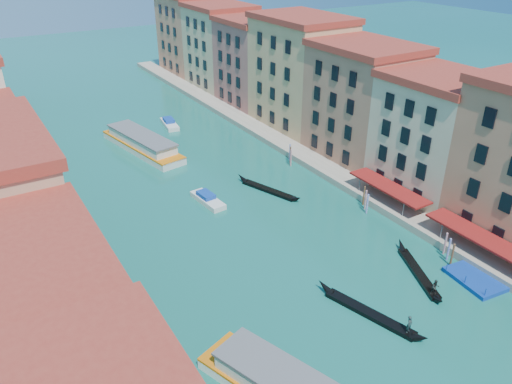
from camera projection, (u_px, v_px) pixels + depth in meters
right_bank_palazzos at (320, 86)px, 88.26m from camera, size 12.80×128.40×21.00m
quay at (281, 143)px, 88.87m from camera, size 4.00×140.00×1.00m
restaurant_awnings at (491, 243)px, 56.05m from camera, size 3.20×44.55×3.12m
mooring_poles_right at (430, 239)px, 59.79m from camera, size 1.44×54.24×3.20m
vaporetto_far at (142, 143)px, 86.62m from camera, size 8.26×20.76×3.01m
gondola_fore at (370, 312)px, 49.59m from camera, size 4.57×12.67×2.58m
gondola_right at (420, 273)px, 55.24m from camera, size 5.61×11.30×2.38m
gondola_far at (267, 189)px, 73.45m from camera, size 4.91×11.70×1.72m
motorboat_mid at (207, 199)px, 70.30m from camera, size 2.66×6.66×1.34m
motorboat_far at (169, 123)px, 97.84m from camera, size 3.14×7.19×1.44m
blue_dock at (475, 279)px, 54.62m from camera, size 4.62×6.37×0.50m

